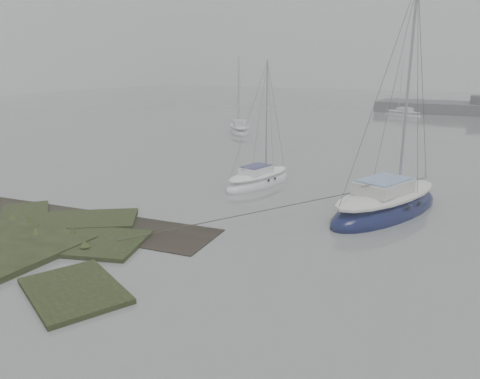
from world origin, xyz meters
name	(u,v)px	position (x,y,z in m)	size (l,w,h in m)	color
ground	(344,144)	(0.00, 30.00, 0.00)	(160.00, 160.00, 0.00)	slate
sailboat_main	(386,206)	(7.21, 11.98, 0.34)	(5.01, 8.20, 11.00)	#0D123A
sailboat_white	(258,181)	(-0.33, 13.87, 0.23)	(2.80, 5.55, 7.48)	white
sailboat_far_a	(240,130)	(-11.06, 31.33, 0.25)	(4.77, 5.75, 8.04)	silver
sailboat_far_c	(403,115)	(0.66, 53.97, 0.23)	(5.53, 3.84, 7.47)	silver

